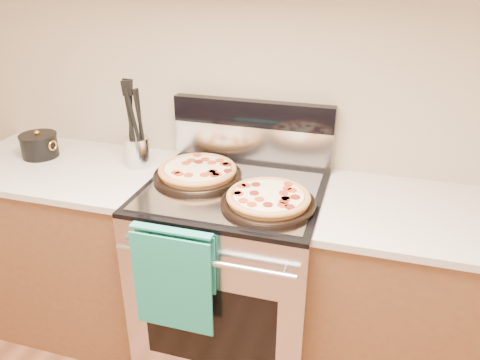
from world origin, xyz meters
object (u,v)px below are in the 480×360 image
(range_body, at_px, (234,278))
(pepperoni_pizza_back, at_px, (198,172))
(saucepan, at_px, (40,146))
(pepperoni_pizza_front, at_px, (268,199))
(utensil_crock, at_px, (138,152))

(range_body, height_order, pepperoni_pizza_back, pepperoni_pizza_back)
(saucepan, bearing_deg, pepperoni_pizza_front, -9.48)
(range_body, bearing_deg, saucepan, 174.81)
(pepperoni_pizza_front, bearing_deg, saucepan, 170.52)
(pepperoni_pizza_back, xyz_separation_m, pepperoni_pizza_front, (0.36, -0.16, -0.00))
(pepperoni_pizza_back, bearing_deg, saucepan, 177.26)
(utensil_crock, distance_m, saucepan, 0.53)
(utensil_crock, bearing_deg, saucepan, -176.69)
(pepperoni_pizza_front, height_order, saucepan, saucepan)
(pepperoni_pizza_front, xyz_separation_m, utensil_crock, (-0.69, 0.23, 0.03))
(pepperoni_pizza_front, bearing_deg, pepperoni_pizza_back, 155.79)
(range_body, height_order, utensil_crock, utensil_crock)
(range_body, distance_m, pepperoni_pizza_front, 0.54)
(saucepan, bearing_deg, pepperoni_pizza_back, -2.74)
(pepperoni_pizza_back, xyz_separation_m, utensil_crock, (-0.33, 0.07, 0.03))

